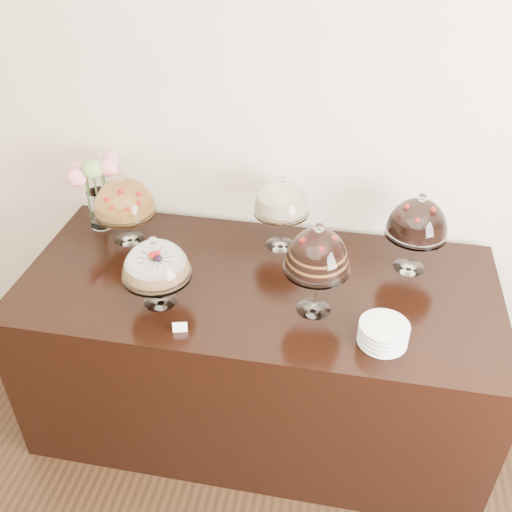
% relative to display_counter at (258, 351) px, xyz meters
% --- Properties ---
extents(wall_back, '(5.00, 0.04, 3.00)m').
position_rel_display_counter_xyz_m(wall_back, '(-0.16, 0.55, 1.05)').
color(wall_back, beige).
rests_on(wall_back, ground).
extents(display_counter, '(2.20, 1.00, 0.90)m').
position_rel_display_counter_xyz_m(display_counter, '(0.00, 0.00, 0.00)').
color(display_counter, black).
rests_on(display_counter, ground).
extents(cake_stand_sugar_sponge, '(0.30, 0.30, 0.34)m').
position_rel_display_counter_xyz_m(cake_stand_sugar_sponge, '(-0.40, -0.22, 0.66)').
color(cake_stand_sugar_sponge, white).
rests_on(cake_stand_sugar_sponge, display_counter).
extents(cake_stand_choco_layer, '(0.28, 0.28, 0.44)m').
position_rel_display_counter_xyz_m(cake_stand_choco_layer, '(0.27, -0.14, 0.74)').
color(cake_stand_choco_layer, white).
rests_on(cake_stand_choco_layer, display_counter).
extents(cake_stand_cheesecake, '(0.28, 0.28, 0.39)m').
position_rel_display_counter_xyz_m(cake_stand_cheesecake, '(0.05, 0.32, 0.70)').
color(cake_stand_cheesecake, white).
rests_on(cake_stand_cheesecake, display_counter).
extents(cake_stand_dark_choco, '(0.29, 0.29, 0.40)m').
position_rel_display_counter_xyz_m(cake_stand_dark_choco, '(0.69, 0.24, 0.71)').
color(cake_stand_dark_choco, white).
rests_on(cake_stand_dark_choco, display_counter).
extents(cake_stand_fruit_tart, '(0.31, 0.31, 0.37)m').
position_rel_display_counter_xyz_m(cake_stand_fruit_tart, '(-0.71, 0.23, 0.68)').
color(cake_stand_fruit_tart, white).
rests_on(cake_stand_fruit_tart, display_counter).
extents(flower_vase, '(0.25, 0.29, 0.40)m').
position_rel_display_counter_xyz_m(flower_vase, '(-0.90, 0.32, 0.70)').
color(flower_vase, white).
rests_on(flower_vase, display_counter).
extents(plate_stack, '(0.19, 0.19, 0.09)m').
position_rel_display_counter_xyz_m(plate_stack, '(0.57, -0.30, 0.50)').
color(plate_stack, silver).
rests_on(plate_stack, display_counter).
extents(price_card_left, '(0.06, 0.03, 0.04)m').
position_rel_display_counter_xyz_m(price_card_left, '(-0.26, -0.39, 0.47)').
color(price_card_left, white).
rests_on(price_card_left, display_counter).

